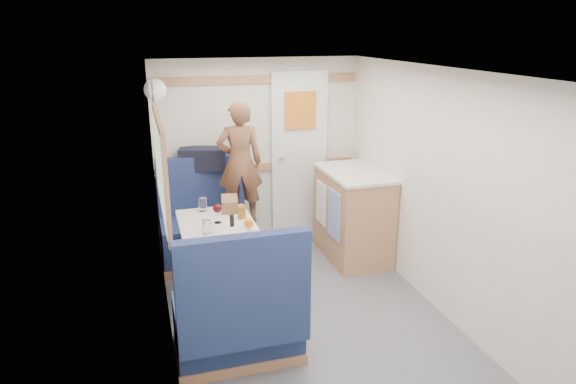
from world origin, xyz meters
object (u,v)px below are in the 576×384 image
object	(u,v)px
galley_counter	(353,214)
tray	(231,235)
dome_light	(155,90)
person	(240,163)
pepper_grinder	(232,221)
dinette_table	(218,241)
cheese_block	(232,236)
bench_far	(206,233)
bench_near	(239,323)
duffel_bag	(203,159)
wine_glass	(217,209)
tumbler_left	(207,227)
orange_fruit	(249,223)
bread_loaf	(230,204)
tumbler_mid	(203,204)
beer_glass	(242,212)

from	to	relation	value
galley_counter	tray	world-z (taller)	galley_counter
dome_light	tray	distance (m)	1.59
person	pepper_grinder	xyz separation A→B (m)	(-0.23, -0.80, -0.28)
dinette_table	cheese_block	size ratio (longest dim) A/B	9.19
galley_counter	tray	distance (m)	1.66
bench_far	dome_light	size ratio (longest dim) A/B	5.25
dinette_table	bench_near	world-z (taller)	bench_near
tray	bench_near	bearing A→B (deg)	-95.73
duffel_bag	wine_glass	world-z (taller)	duffel_bag
wine_glass	cheese_block	bearing A→B (deg)	-83.74
dome_light	galley_counter	world-z (taller)	dome_light
dome_light	cheese_block	bearing A→B (deg)	-70.07
duffel_bag	bench_near	bearing A→B (deg)	-76.31
person	tumbler_left	distance (m)	1.04
bench_near	orange_fruit	size ratio (longest dim) A/B	13.91
orange_fruit	tumbler_left	size ratio (longest dim) A/B	0.67
cheese_block	orange_fruit	bearing A→B (deg)	46.88
galley_counter	bread_loaf	distance (m)	1.36
tumbler_mid	bread_loaf	bearing A→B (deg)	-8.77
tumbler_mid	pepper_grinder	xyz separation A→B (m)	(0.18, -0.46, -0.01)
duffel_bag	pepper_grinder	distance (m)	1.23
orange_fruit	dinette_table	bearing A→B (deg)	139.43
person	orange_fruit	size ratio (longest dim) A/B	15.86
galley_counter	cheese_block	distance (m)	1.71
duffel_bag	bread_loaf	xyz separation A→B (m)	(0.12, -0.78, -0.24)
bench_far	dinette_table	bearing A→B (deg)	-90.00
person	dome_light	bearing A→B (deg)	-3.91
tumbler_mid	bread_loaf	distance (m)	0.24
dome_light	tumbler_left	distance (m)	1.44
duffel_bag	tumbler_mid	world-z (taller)	duffel_bag
duffel_bag	dinette_table	bearing A→B (deg)	-77.20
galley_counter	person	size ratio (longest dim) A/B	0.77
bench_near	cheese_block	distance (m)	0.67
galley_counter	beer_glass	bearing A→B (deg)	-159.66
cheese_block	bread_loaf	bearing A→B (deg)	81.22
beer_glass	duffel_bag	bearing A→B (deg)	100.18
bench_far	galley_counter	xyz separation A→B (m)	(1.47, -0.31, 0.17)
beer_glass	tumbler_left	bearing A→B (deg)	-142.14
duffel_bag	cheese_block	world-z (taller)	duffel_bag
tray	tumbler_mid	size ratio (longest dim) A/B	2.64
bench_far	wine_glass	world-z (taller)	bench_far
galley_counter	pepper_grinder	bearing A→B (deg)	-155.11
bench_far	wine_glass	size ratio (longest dim) A/B	6.25
galley_counter	tray	size ratio (longest dim) A/B	2.88
wine_glass	pepper_grinder	bearing A→B (deg)	-49.39
bench_far	duffel_bag	size ratio (longest dim) A/B	2.23
galley_counter	duffel_bag	xyz separation A→B (m)	(-1.43, 0.57, 0.55)
dinette_table	dome_light	size ratio (longest dim) A/B	4.60
duffel_bag	pepper_grinder	size ratio (longest dim) A/B	4.69
cheese_block	wine_glass	bearing A→B (deg)	96.26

